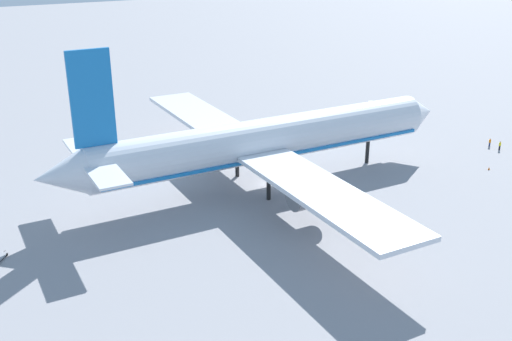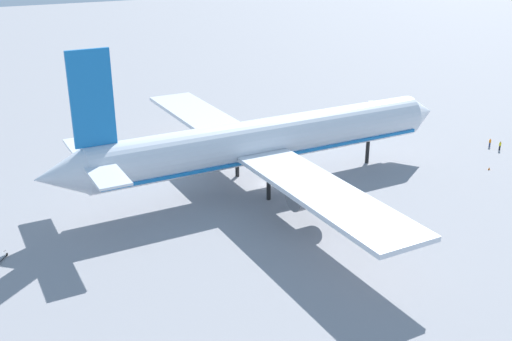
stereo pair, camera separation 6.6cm
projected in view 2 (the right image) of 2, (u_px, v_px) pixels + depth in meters
The scene contains 6 objects.
ground_plane at pixel (268, 184), 102.18m from camera, with size 600.00×600.00×0.00m, color gray.
airliner at pixel (262, 142), 98.66m from camera, with size 73.25×76.13×25.33m.
baggage_cart_0 at pixel (372, 104), 146.82m from camera, with size 2.14×3.22×1.31m.
ground_worker_1 at pixel (500, 146), 117.74m from camera, with size 0.45×0.45×1.78m.
ground_worker_2 at pixel (490, 143), 119.66m from camera, with size 0.57×0.57×1.68m.
traffic_cone_3 at pixel (489, 168), 108.16m from camera, with size 0.36×0.36×0.55m, color orange.
Camera 2 is at (-47.33, -81.35, 39.90)m, focal length 42.09 mm.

